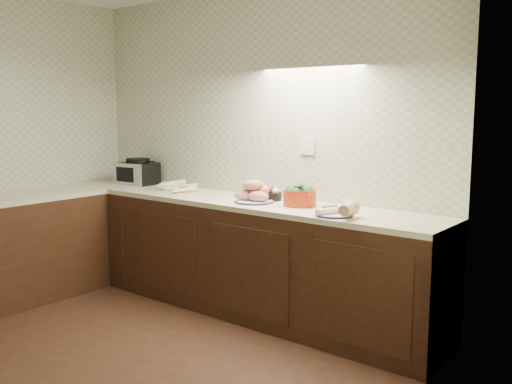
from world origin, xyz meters
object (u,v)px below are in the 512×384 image
Objects in this scene: parsnip_pile at (176,187)px; sweet_potato_plate at (254,194)px; onion_bowl at (271,194)px; toaster_oven at (138,172)px; veg_plate at (342,210)px; dutch_oven at (300,195)px.

sweet_potato_plate is at bearing -2.33° from parsnip_pile.
onion_bowl is at bearing 77.67° from sweet_potato_plate.
onion_bowl is at bearing 7.44° from parsnip_pile.
toaster_oven reaches higher than veg_plate.
parsnip_pile is at bearing 175.63° from veg_plate.
parsnip_pile is 1.74m from veg_plate.
parsnip_pile is at bearing -154.04° from dutch_oven.
toaster_oven reaches higher than dutch_oven.
parsnip_pile is 0.96m from onion_bowl.
veg_plate is (2.37, -0.24, -0.07)m from toaster_oven.
veg_plate is at bearing -11.20° from toaster_oven.
sweet_potato_plate is at bearing -143.08° from dutch_oven.
dutch_oven is 0.50m from veg_plate.
toaster_oven reaches higher than sweet_potato_plate.
parsnip_pile is at bearing -14.90° from toaster_oven.
sweet_potato_plate is at bearing -10.72° from toaster_oven.
veg_plate is at bearing -6.61° from sweet_potato_plate.
toaster_oven is 1.20× the size of veg_plate.
onion_bowl is at bearing 162.03° from veg_plate.
sweet_potato_plate is 0.83m from veg_plate.
veg_plate is (0.83, -0.10, -0.02)m from sweet_potato_plate.
veg_plate is (1.74, -0.13, 0.01)m from parsnip_pile.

